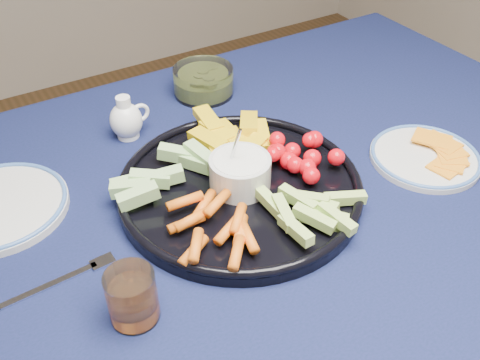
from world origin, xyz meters
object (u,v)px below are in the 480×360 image
juice_tumbler (133,299)px  creamer_pitcher (127,120)px  pickle_bowl (203,82)px  dining_table (208,276)px  crudite_platter (238,183)px  cheese_plate (425,155)px

juice_tumbler → creamer_pitcher: bearing=69.2°
pickle_bowl → juice_tumbler: bearing=-127.1°
dining_table → creamer_pitcher: creamer_pitcher is taller
dining_table → crudite_platter: (0.10, 0.06, 0.11)m
creamer_pitcher → crudite_platter: bearing=-70.3°
dining_table → pickle_bowl: pickle_bowl is taller
pickle_bowl → juice_tumbler: juice_tumbler is taller
dining_table → pickle_bowl: 0.45m
juice_tumbler → crudite_platter: bearing=30.2°
creamer_pitcher → cheese_plate: (0.43, -0.35, -0.03)m
dining_table → cheese_plate: 0.45m
crudite_platter → cheese_plate: crudite_platter is taller
crudite_platter → juice_tumbler: bearing=-149.8°
pickle_bowl → crudite_platter: bearing=-108.5°
pickle_bowl → juice_tumbler: size_ratio=1.65×
crudite_platter → juice_tumbler: size_ratio=5.24×
creamer_pitcher → dining_table: bearing=-90.8°
crudite_platter → juice_tumbler: (-0.24, -0.14, 0.01)m
creamer_pitcher → cheese_plate: size_ratio=0.44×
cheese_plate → juice_tumbler: size_ratio=2.53×
dining_table → cheese_plate: bearing=-4.2°
creamer_pitcher → cheese_plate: creamer_pitcher is taller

